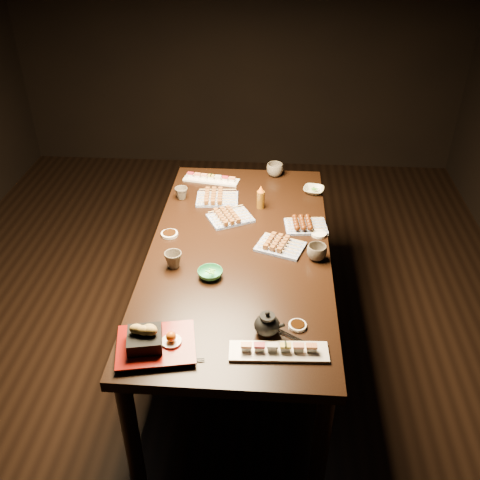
% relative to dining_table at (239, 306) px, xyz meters
% --- Properties ---
extents(ground, '(5.00, 5.00, 0.00)m').
position_rel_dining_table_xyz_m(ground, '(-0.19, 0.09, -0.38)').
color(ground, black).
rests_on(ground, ground).
extents(dining_table, '(1.00, 1.85, 0.75)m').
position_rel_dining_table_xyz_m(dining_table, '(0.00, 0.00, 0.00)').
color(dining_table, black).
rests_on(dining_table, ground).
extents(sushi_platter_near, '(0.39, 0.13, 0.05)m').
position_rel_dining_table_xyz_m(sushi_platter_near, '(0.20, -0.70, 0.40)').
color(sushi_platter_near, white).
rests_on(sushi_platter_near, dining_table).
extents(sushi_platter_far, '(0.35, 0.15, 0.04)m').
position_rel_dining_table_xyz_m(sushi_platter_far, '(-0.23, 0.73, 0.40)').
color(sushi_platter_far, white).
rests_on(sushi_platter_far, dining_table).
extents(yakitori_plate_center, '(0.28, 0.25, 0.06)m').
position_rel_dining_table_xyz_m(yakitori_plate_center, '(-0.07, 0.28, 0.40)').
color(yakitori_plate_center, '#828EB6').
rests_on(yakitori_plate_center, dining_table).
extents(yakitori_plate_right, '(0.27, 0.23, 0.06)m').
position_rel_dining_table_xyz_m(yakitori_plate_right, '(0.20, 0.02, 0.40)').
color(yakitori_plate_right, '#828EB6').
rests_on(yakitori_plate_right, dining_table).
extents(yakitori_plate_left, '(0.25, 0.19, 0.06)m').
position_rel_dining_table_xyz_m(yakitori_plate_left, '(-0.16, 0.49, 0.41)').
color(yakitori_plate_left, '#828EB6').
rests_on(yakitori_plate_left, dining_table).
extents(tsukune_plate, '(0.23, 0.18, 0.06)m').
position_rel_dining_table_xyz_m(tsukune_plate, '(0.34, 0.22, 0.40)').
color(tsukune_plate, '#828EB6').
rests_on(tsukune_plate, dining_table).
extents(edamame_bowl_green, '(0.15, 0.15, 0.04)m').
position_rel_dining_table_xyz_m(edamame_bowl_green, '(-0.12, -0.24, 0.39)').
color(edamame_bowl_green, '#2E8D58').
rests_on(edamame_bowl_green, dining_table).
extents(edamame_bowl_cream, '(0.14, 0.14, 0.03)m').
position_rel_dining_table_xyz_m(edamame_bowl_cream, '(0.40, 0.62, 0.39)').
color(edamame_bowl_cream, beige).
rests_on(edamame_bowl_cream, dining_table).
extents(tempura_tray, '(0.35, 0.30, 0.11)m').
position_rel_dining_table_xyz_m(tempura_tray, '(-0.28, -0.71, 0.43)').
color(tempura_tray, black).
rests_on(tempura_tray, dining_table).
extents(teacup_near_left, '(0.10, 0.10, 0.08)m').
position_rel_dining_table_xyz_m(teacup_near_left, '(-0.30, -0.17, 0.41)').
color(teacup_near_left, '#50483D').
rests_on(teacup_near_left, dining_table).
extents(teacup_mid_right, '(0.12, 0.12, 0.08)m').
position_rel_dining_table_xyz_m(teacup_mid_right, '(0.38, -0.06, 0.41)').
color(teacup_mid_right, '#50483D').
rests_on(teacup_mid_right, dining_table).
extents(teacup_far_left, '(0.10, 0.10, 0.07)m').
position_rel_dining_table_xyz_m(teacup_far_left, '(-0.37, 0.49, 0.41)').
color(teacup_far_left, '#50483D').
rests_on(teacup_far_left, dining_table).
extents(teacup_far_right, '(0.13, 0.13, 0.08)m').
position_rel_dining_table_xyz_m(teacup_far_right, '(0.16, 0.83, 0.42)').
color(teacup_far_right, '#50483D').
rests_on(teacup_far_right, dining_table).
extents(teapot, '(0.15, 0.15, 0.11)m').
position_rel_dining_table_xyz_m(teapot, '(0.15, -0.59, 0.43)').
color(teapot, black).
rests_on(teapot, dining_table).
extents(condiment_bottle, '(0.05, 0.05, 0.14)m').
position_rel_dining_table_xyz_m(condiment_bottle, '(0.09, 0.42, 0.44)').
color(condiment_bottle, '#623A0D').
rests_on(condiment_bottle, dining_table).
extents(sauce_dish_west, '(0.11, 0.11, 0.02)m').
position_rel_dining_table_xyz_m(sauce_dish_west, '(-0.37, 0.10, 0.38)').
color(sauce_dish_west, white).
rests_on(sauce_dish_west, dining_table).
extents(sauce_dish_east, '(0.10, 0.10, 0.01)m').
position_rel_dining_table_xyz_m(sauce_dish_east, '(0.40, 0.15, 0.38)').
color(sauce_dish_east, white).
rests_on(sauce_dish_east, dining_table).
extents(sauce_dish_se, '(0.09, 0.09, 0.01)m').
position_rel_dining_table_xyz_m(sauce_dish_se, '(0.28, -0.55, 0.38)').
color(sauce_dish_se, white).
rests_on(sauce_dish_se, dining_table).
extents(sauce_dish_nw, '(0.09, 0.09, 0.01)m').
position_rel_dining_table_xyz_m(sauce_dish_nw, '(-0.21, 0.50, 0.38)').
color(sauce_dish_nw, white).
rests_on(sauce_dish_nw, dining_table).
extents(chopsticks_near, '(0.20, 0.04, 0.01)m').
position_rel_dining_table_xyz_m(chopsticks_near, '(-0.18, -0.78, 0.38)').
color(chopsticks_near, black).
rests_on(chopsticks_near, dining_table).
extents(chopsticks_se, '(0.20, 0.14, 0.01)m').
position_rel_dining_table_xyz_m(chopsticks_se, '(0.24, -0.60, 0.38)').
color(chopsticks_se, black).
rests_on(chopsticks_se, dining_table).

